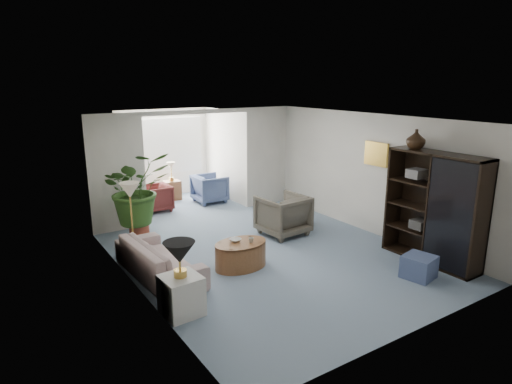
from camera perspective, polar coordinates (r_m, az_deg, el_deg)
floor at (r=8.15m, az=2.33°, el=-8.40°), size 6.00×6.00×0.00m
sunroom_floor at (r=11.55m, az=-9.56°, el=-1.67°), size 2.60×2.60×0.00m
back_pier_left at (r=9.63m, az=-17.57°, el=2.30°), size 1.20×0.12×2.50m
back_pier_right at (r=11.23m, az=1.41°, el=4.62°), size 1.20×0.12×2.50m
back_header at (r=10.13m, az=-7.58°, el=10.28°), size 2.60×0.12×0.10m
window_pane at (r=12.23m, az=-11.90°, el=5.84°), size 2.20×0.02×1.50m
window_blinds at (r=12.20m, az=-11.84°, el=5.83°), size 2.20×0.02×1.50m
framed_picture at (r=9.22m, az=15.41°, el=4.79°), size 0.04×0.50×0.40m
sofa at (r=7.49m, az=-12.48°, el=-8.46°), size 0.90×2.04×0.58m
end_table at (r=6.28m, az=-9.67°, el=-13.08°), size 0.54×0.54×0.56m
table_lamp at (r=6.02m, az=-9.92°, el=-7.75°), size 0.44×0.44×0.30m
floor_lamp at (r=8.10m, az=-16.10°, el=0.21°), size 0.36×0.36×0.28m
coffee_table at (r=7.65m, az=-2.00°, el=-8.14°), size 1.16×1.16×0.45m
coffee_bowl at (r=7.62m, az=-2.73°, el=-6.24°), size 0.24×0.24×0.05m
coffee_cup at (r=7.55m, az=-0.64°, el=-6.27°), size 0.11×0.11×0.09m
wingback_chair at (r=9.18m, az=3.50°, el=-2.96°), size 0.96×0.98×0.85m
side_table_dark at (r=9.86m, az=5.72°, el=-2.63°), size 0.56×0.49×0.56m
entertainment_cabinet at (r=8.26m, az=22.13°, el=-1.98°), size 0.47×1.76×1.96m
cabinet_urn at (r=8.32m, az=20.06°, el=6.47°), size 0.33×0.33×0.35m
ottoman at (r=7.75m, az=20.40°, el=-9.09°), size 0.55×0.55×0.37m
plant_pot at (r=9.32m, az=-14.91°, el=-4.87°), size 0.40×0.40×0.32m
house_plant at (r=9.07m, az=-15.27°, el=0.49°), size 1.32×1.15×1.47m
sunroom_chair_blue at (r=11.65m, az=-6.03°, el=0.46°), size 0.81×0.79×0.73m
sunroom_chair_maroon at (r=11.08m, az=-12.93°, el=-0.77°), size 0.72×0.70×0.65m
sunroom_table at (r=12.03m, az=-10.83°, el=0.22°), size 0.43×0.34×0.52m
shelf_clutter at (r=8.20m, az=22.08°, el=-2.09°), size 0.30×1.10×1.06m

